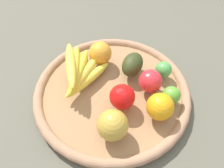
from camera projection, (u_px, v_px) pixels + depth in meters
The scene contains 12 objects.
ground_plane at pixel (112, 96), 0.69m from camera, with size 2.40×2.40×0.00m, color #565344.
basket at pixel (112, 92), 0.68m from camera, with size 0.47×0.47×0.04m.
orange_0 at pixel (101, 53), 0.70m from camera, with size 0.07×0.07×0.07m, color orange.
avocado at pixel (132, 64), 0.68m from camera, with size 0.09×0.06×0.06m, color #303717.
apple_2 at pixel (150, 81), 0.64m from camera, with size 0.07×0.07×0.07m, color red.
lime_0 at pixel (171, 95), 0.61m from camera, with size 0.05×0.05×0.05m, color #599F2E.
banana_bunch at pixel (79, 71), 0.65m from camera, with size 0.18×0.17×0.08m.
lemon_0 at pixel (80, 61), 0.70m from camera, with size 0.06×0.05×0.05m, color #DFDD42.
orange_1 at pixel (160, 107), 0.58m from camera, with size 0.07×0.07×0.07m, color orange.
lime_1 at pixel (164, 70), 0.67m from camera, with size 0.05×0.05×0.05m, color #4C9D45.
apple_1 at pixel (122, 97), 0.60m from camera, with size 0.07×0.07×0.07m, color red.
apple_0 at pixel (112, 125), 0.54m from camera, with size 0.08×0.08×0.08m, color gold.
Camera 1 is at (0.39, -0.13, 0.56)m, focal length 35.88 mm.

